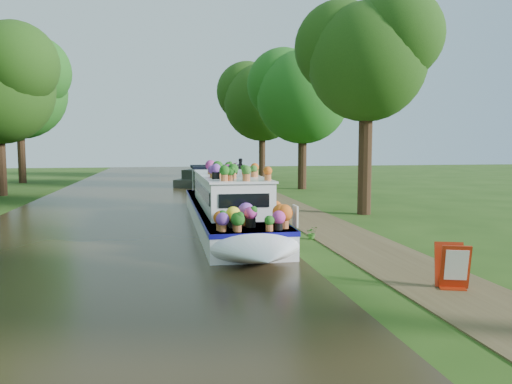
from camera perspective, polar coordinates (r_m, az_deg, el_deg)
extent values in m
plane|color=#214010|center=(17.30, 4.39, -4.21)|extent=(100.00, 100.00, 0.00)
cube|color=black|center=(16.81, -15.87, -4.65)|extent=(10.00, 100.00, 0.02)
cube|color=#4A3C22|center=(17.64, 8.17, -4.01)|extent=(2.20, 100.00, 0.03)
cube|color=white|center=(17.95, -3.53, -2.58)|extent=(2.20, 12.00, 0.75)
cube|color=#120E88|center=(17.91, -3.54, -1.58)|extent=(2.24, 12.04, 0.12)
cube|color=white|center=(17.05, -3.22, 0.05)|extent=(1.80, 7.00, 1.05)
cube|color=white|center=(17.01, -3.23, 1.91)|extent=(1.90, 7.10, 0.06)
cube|color=black|center=(17.19, -0.21, 0.35)|extent=(0.03, 6.40, 0.38)
cube|color=black|center=(16.96, -6.28, 0.25)|extent=(0.03, 6.40, 0.38)
cube|color=black|center=(22.07, -4.91, 2.88)|extent=(1.90, 2.40, 0.10)
cube|color=white|center=(12.81, 4.52, -2.75)|extent=(0.04, 0.45, 0.55)
imported|color=#174E15|center=(14.72, -3.63, 2.30)|extent=(0.27, 0.25, 0.42)
imported|color=#174E15|center=(17.16, -2.43, 2.74)|extent=(0.32, 0.32, 0.41)
cylinder|color=black|center=(21.14, 12.35, 3.63)|extent=(0.56, 0.56, 4.55)
sphere|color=#17370D|center=(21.39, 12.57, 14.28)|extent=(4.80, 4.80, 4.80)
sphere|color=#17370D|center=(21.31, 15.90, 16.86)|extent=(3.60, 3.60, 3.60)
sphere|color=#17370D|center=(21.99, 9.62, 15.99)|extent=(3.84, 3.84, 3.84)
cylinder|color=black|center=(32.73, 5.31, 3.70)|extent=(0.56, 0.56, 3.85)
sphere|color=#174E15|center=(32.86, 5.37, 10.74)|extent=(6.00, 6.00, 6.00)
sphere|color=#174E15|center=(32.48, 7.92, 12.90)|extent=(4.50, 4.50, 4.50)
sphere|color=#174E15|center=(33.70, 3.13, 12.16)|extent=(4.80, 4.80, 4.80)
cylinder|color=black|center=(43.31, 0.71, 4.37)|extent=(0.56, 0.56, 4.20)
sphere|color=#17370D|center=(43.45, 0.71, 10.19)|extent=(6.60, 6.60, 6.60)
sphere|color=#17370D|center=(42.90, 2.75, 12.02)|extent=(4.95, 4.95, 4.95)
sphere|color=#17370D|center=(44.47, -1.07, 11.36)|extent=(5.28, 5.28, 5.28)
cylinder|color=black|center=(31.83, -27.14, 3.09)|extent=(0.56, 0.56, 3.85)
sphere|color=#17370D|center=(30.89, -25.82, 13.02)|extent=(4.65, 4.65, 4.65)
cylinder|color=black|center=(41.86, -25.22, 3.94)|extent=(0.56, 0.56, 4.38)
sphere|color=#174E15|center=(42.04, -25.47, 10.27)|extent=(7.00, 7.00, 7.00)
sphere|color=#174E15|center=(40.84, -24.00, 12.46)|extent=(5.25, 5.25, 5.25)
sphere|color=#174E15|center=(43.64, -26.69, 11.41)|extent=(5.60, 5.60, 5.60)
cube|color=black|center=(35.77, -6.67, 1.21)|extent=(3.58, 5.66, 0.54)
cube|color=black|center=(35.29, -6.63, 2.11)|extent=(2.42, 3.43, 0.63)
cube|color=#A7240B|center=(10.89, 21.43, -10.09)|extent=(0.60, 0.55, 0.03)
cube|color=#A7240B|center=(10.70, 21.82, -7.96)|extent=(0.60, 0.39, 0.89)
cube|color=#A7240B|center=(10.88, 21.21, -7.72)|extent=(0.60, 0.39, 0.89)
cube|color=white|center=(10.66, 21.94, -7.76)|extent=(0.46, 0.28, 0.62)
imported|color=#E96095|center=(38.55, -2.84, 2.29)|extent=(0.59, 0.42, 1.53)
imported|color=black|center=(39.98, -1.71, 2.59)|extent=(0.93, 0.76, 1.78)
imported|color=#316A1F|center=(15.44, 6.42, -4.64)|extent=(0.41, 0.38, 0.40)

